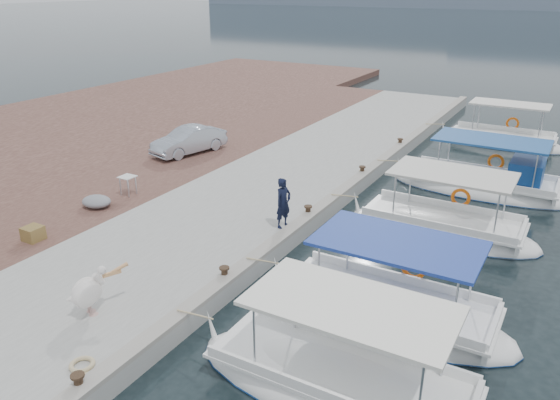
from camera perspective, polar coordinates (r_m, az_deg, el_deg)
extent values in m
plane|color=black|center=(17.78, 1.71, -4.90)|extent=(400.00, 400.00, 0.00)
cube|color=#969691|center=(23.05, 1.01, 2.19)|extent=(6.00, 40.00, 0.50)
cube|color=gray|center=(21.82, 7.42, 1.73)|extent=(0.44, 40.00, 0.12)
cube|color=#4F302A|center=(25.69, -8.84, 4.03)|extent=(4.00, 40.00, 0.50)
cube|color=#4F302A|center=(32.69, -22.86, 6.40)|extent=(16.00, 60.00, 0.48)
ellipsoid|color=white|center=(12.14, 6.15, -19.22)|extent=(6.74, 2.29, 1.30)
ellipsoid|color=navy|center=(12.15, 6.14, -19.30)|extent=(6.77, 2.34, 0.22)
cube|color=white|center=(11.82, 6.25, -17.39)|extent=(5.52, 1.97, 0.08)
cube|color=white|center=(10.80, 7.44, -10.89)|extent=(4.04, 2.11, 0.08)
cylinder|color=silver|center=(11.28, -2.70, -14.31)|extent=(0.05, 0.05, 1.60)
torus|color=orange|center=(12.28, 9.76, -13.27)|extent=(0.68, 0.12, 0.68)
ellipsoid|color=white|center=(14.48, 10.93, -11.91)|extent=(6.58, 2.44, 1.30)
ellipsoid|color=navy|center=(14.49, 10.92, -11.98)|extent=(6.62, 2.49, 0.22)
cube|color=white|center=(14.21, 11.07, -10.23)|extent=(5.40, 2.10, 0.08)
cube|color=#1F3A9B|center=(13.38, 12.24, -4.42)|extent=(3.95, 2.25, 0.08)
cylinder|color=silver|center=(13.52, 4.04, -7.67)|extent=(0.05, 0.05, 1.60)
torus|color=orange|center=(14.89, 13.79, -6.89)|extent=(0.68, 0.12, 0.68)
ellipsoid|color=white|center=(19.42, 16.45, -3.27)|extent=(6.44, 2.38, 1.30)
ellipsoid|color=navy|center=(19.43, 16.44, -3.32)|extent=(6.48, 2.43, 0.22)
cube|color=white|center=(19.22, 16.61, -1.92)|extent=(5.28, 2.05, 0.08)
cube|color=beige|center=(18.62, 17.62, 2.61)|extent=(3.87, 2.19, 0.08)
cylinder|color=silver|center=(18.45, 11.85, 0.24)|extent=(0.05, 0.05, 1.60)
torus|color=orange|center=(20.04, 18.36, 0.24)|extent=(0.68, 0.12, 0.68)
ellipsoid|color=white|center=(23.82, 20.16, 0.96)|extent=(7.15, 2.40, 1.30)
ellipsoid|color=navy|center=(23.83, 20.16, 0.92)|extent=(7.18, 2.45, 0.22)
cube|color=white|center=(23.66, 20.32, 2.09)|extent=(5.86, 2.06, 0.08)
cube|color=#1D4D92|center=(23.17, 21.28, 5.83)|extent=(4.29, 2.21, 0.08)
cylinder|color=silver|center=(22.85, 16.22, 4.04)|extent=(0.05, 0.05, 1.60)
torus|color=orange|center=(24.56, 21.63, 3.72)|extent=(0.68, 0.12, 0.68)
cube|color=navy|center=(23.32, 24.35, 2.65)|extent=(1.20, 1.68, 1.00)
ellipsoid|color=white|center=(31.10, 22.09, 5.42)|extent=(6.34, 1.98, 1.30)
ellipsoid|color=navy|center=(31.11, 22.08, 5.39)|extent=(6.37, 2.02, 0.22)
cube|color=white|center=(30.98, 22.22, 6.31)|extent=(5.20, 1.70, 0.08)
cube|color=silver|center=(30.61, 22.95, 9.20)|extent=(3.80, 1.82, 0.08)
cylinder|color=silver|center=(30.28, 19.55, 7.91)|extent=(0.05, 0.05, 1.60)
torus|color=orange|center=(31.75, 23.13, 7.36)|extent=(0.68, 0.12, 0.68)
cylinder|color=black|center=(12.04, -20.32, -17.39)|extent=(0.18, 0.18, 0.30)
cylinder|color=black|center=(11.95, -20.42, -16.83)|extent=(0.28, 0.28, 0.05)
cylinder|color=black|center=(15.01, -5.82, -7.59)|extent=(0.18, 0.18, 0.30)
cylinder|color=black|center=(14.94, -5.85, -7.09)|extent=(0.28, 0.28, 0.05)
cylinder|color=black|center=(18.86, 2.95, -1.11)|extent=(0.18, 0.18, 0.30)
cylinder|color=black|center=(18.81, 2.96, -0.69)|extent=(0.28, 0.28, 0.05)
cylinder|color=black|center=(23.16, 8.58, 3.09)|extent=(0.18, 0.18, 0.30)
cylinder|color=black|center=(23.11, 8.60, 3.45)|extent=(0.28, 0.28, 0.05)
cylinder|color=black|center=(27.69, 12.43, 5.94)|extent=(0.18, 0.18, 0.30)
cylinder|color=black|center=(27.65, 12.46, 6.24)|extent=(0.28, 0.28, 0.05)
cylinder|color=tan|center=(14.30, -19.40, -10.35)|extent=(0.06, 0.06, 0.36)
cylinder|color=tan|center=(14.15, -19.18, -10.68)|extent=(0.06, 0.06, 0.36)
ellipsoid|color=white|center=(14.02, -19.49, -9.14)|extent=(0.81, 0.98, 0.66)
cylinder|color=white|center=(13.95, -18.44, -7.83)|extent=(0.25, 0.34, 0.35)
sphere|color=white|center=(13.88, -18.14, -6.99)|extent=(0.22, 0.22, 0.22)
cone|color=#EAA566|center=(14.01, -16.80, -7.01)|extent=(0.36, 0.63, 0.26)
imported|color=black|center=(17.65, 0.35, -0.32)|extent=(0.55, 0.70, 1.68)
imported|color=#AAB3C2|center=(25.99, -9.51, 6.16)|extent=(2.14, 3.89, 1.21)
cube|color=brown|center=(18.66, -24.40, -3.20)|extent=(0.55, 0.55, 0.44)
ellipsoid|color=slate|center=(20.56, -18.63, -0.14)|extent=(1.10, 0.90, 0.40)
cylinder|color=silver|center=(21.34, -16.34, 1.36)|extent=(0.06, 0.06, 0.70)
cylinder|color=silver|center=(21.07, -15.57, 1.18)|extent=(0.06, 0.06, 0.70)
cylinder|color=silver|center=(21.60, -15.59, 1.69)|extent=(0.06, 0.06, 0.70)
cylinder|color=silver|center=(21.33, -14.82, 1.51)|extent=(0.06, 0.06, 0.70)
cube|color=white|center=(21.21, -15.68, 2.36)|extent=(0.55, 0.55, 0.03)
torus|color=#C6B284|center=(12.62, -19.98, -15.86)|extent=(0.54, 0.54, 0.10)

